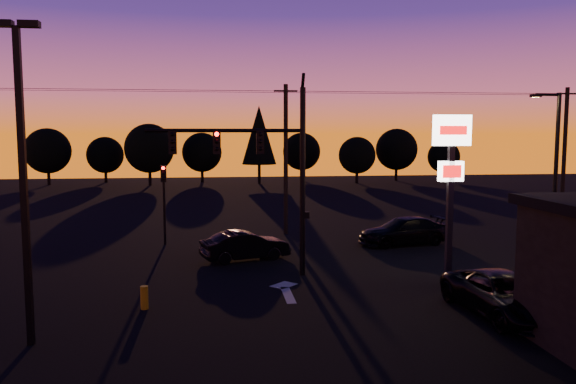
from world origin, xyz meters
The scene contains 23 objects.
ground centered at (0.00, 0.00, 0.00)m, with size 120.00×120.00×0.00m, color black.
lane_arrow centered at (0.50, 1.67, 0.01)m, with size 1.20×3.10×0.01m.
traffic_signal_mast centered at (-0.10, 3.99, 4.94)m, with size 6.79×0.52×8.58m.
secondary_signal centered at (-5.00, 11.49, 2.86)m, with size 0.30×0.31×4.35m.
parking_lot_light centered at (-7.50, -3.00, 5.27)m, with size 1.25×0.30×9.14m.
pylon_sign centered at (7.00, 1.50, 4.91)m, with size 1.50×0.28×6.80m.
streetlight centered at (13.91, 5.50, 4.42)m, with size 1.55×0.35×8.00m.
utility_pole_1 centered at (2.00, 14.00, 4.59)m, with size 1.40×0.26×9.00m.
utility_pole_2 centered at (20.00, 14.00, 4.59)m, with size 1.40×0.26×9.00m.
power_wires centered at (2.00, 14.00, 8.57)m, with size 36.00×1.22×0.07m.
bollard centered at (-4.66, -0.04, 0.41)m, with size 0.27×0.27×0.81m, color #B28E0B.
tree_0 centered at (-22.00, 50.00, 4.06)m, with size 5.36×5.36×6.74m.
tree_1 centered at (-16.00, 53.00, 3.43)m, with size 4.54×4.54×5.71m.
tree_2 centered at (-10.00, 48.00, 4.37)m, with size 5.77×5.78×7.26m.
tree_3 centered at (-4.00, 52.00, 3.75)m, with size 4.95×4.95×6.22m.
tree_4 centered at (3.00, 49.00, 5.93)m, with size 4.18×4.18×9.50m.
tree_5 centered at (9.00, 54.00, 3.75)m, with size 4.95×4.95×6.22m.
tree_6 centered at (15.00, 48.00, 3.43)m, with size 4.54×4.54×5.71m.
tree_7 centered at (21.00, 51.00, 4.06)m, with size 5.36×5.36×6.74m.
tree_8 centered at (27.00, 50.00, 3.12)m, with size 4.12×4.12×5.19m.
car_mid centered at (-0.79, 7.20, 0.70)m, with size 1.48×4.23×1.39m, color black.
car_right centered at (8.04, 9.95, 0.74)m, with size 2.07×5.10×1.48m, color black.
suv_parked centered at (7.36, -2.33, 0.72)m, with size 2.38×5.16×1.43m, color black.
Camera 1 is at (-2.09, -19.48, 6.06)m, focal length 35.00 mm.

